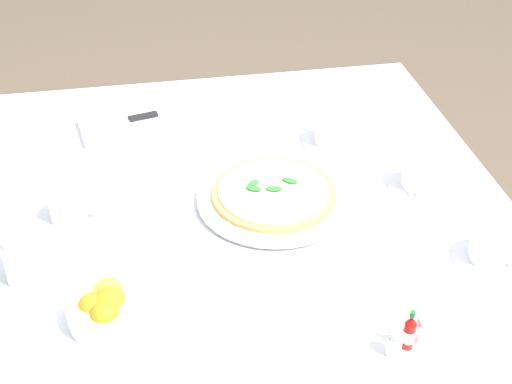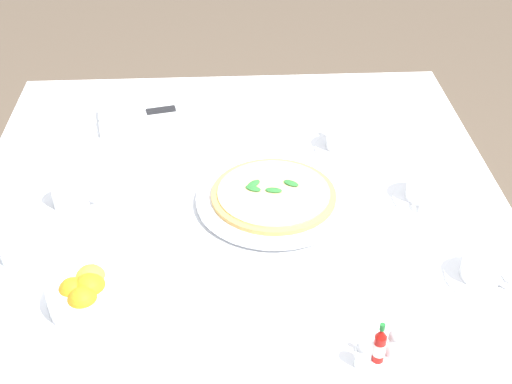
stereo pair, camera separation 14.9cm
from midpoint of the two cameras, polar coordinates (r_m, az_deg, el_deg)
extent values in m
cube|color=white|center=(1.52, 1.39, -0.71)|extent=(1.16, 1.16, 0.02)
cube|color=white|center=(2.08, 0.16, 5.41)|extent=(1.16, 0.01, 0.28)
cube|color=white|center=(1.74, 20.53, -4.02)|extent=(0.01, 1.16, 0.28)
cylinder|color=brown|center=(2.20, 12.98, -0.58)|extent=(0.06, 0.06, 0.73)
cylinder|color=brown|center=(2.16, -12.67, -1.40)|extent=(0.06, 0.06, 0.73)
cylinder|color=white|center=(1.49, 4.31, -0.92)|extent=(0.20, 0.20, 0.01)
cylinder|color=white|center=(1.48, 4.33, -0.64)|extent=(0.33, 0.33, 0.01)
cylinder|color=tan|center=(1.48, 4.34, -0.33)|extent=(0.27, 0.27, 0.01)
cylinder|color=#F4DB8E|center=(1.47, 4.36, -0.11)|extent=(0.24, 0.24, 0.00)
ellipsoid|color=#2D7533|center=(1.49, 5.76, 0.63)|extent=(0.04, 0.04, 0.01)
ellipsoid|color=#2D7533|center=(1.47, 2.65, 0.21)|extent=(0.04, 0.03, 0.01)
ellipsoid|color=#2D7533|center=(1.49, 2.66, 0.60)|extent=(0.04, 0.04, 0.01)
ellipsoid|color=#2D7533|center=(1.47, 4.37, 0.06)|extent=(0.04, 0.02, 0.01)
cylinder|color=white|center=(1.56, 16.23, -0.62)|extent=(0.13, 0.13, 0.01)
cylinder|color=white|center=(1.54, 16.44, 0.40)|extent=(0.08, 0.08, 0.06)
torus|color=white|center=(1.50, 16.61, -0.60)|extent=(0.01, 0.04, 0.03)
cylinder|color=black|center=(1.52, 16.61, 1.24)|extent=(0.07, 0.07, 0.00)
cylinder|color=white|center=(1.69, 9.57, 3.50)|extent=(0.13, 0.13, 0.01)
cylinder|color=white|center=(1.67, 9.69, 4.49)|extent=(0.08, 0.08, 0.06)
torus|color=white|center=(1.70, 8.86, 5.40)|extent=(0.02, 0.04, 0.03)
cylinder|color=black|center=(1.66, 9.78, 5.29)|extent=(0.07, 0.07, 0.00)
cylinder|color=white|center=(1.51, -12.18, -1.15)|extent=(0.13, 0.13, 0.01)
cylinder|color=white|center=(1.49, -12.34, -0.09)|extent=(0.08, 0.08, 0.06)
torus|color=white|center=(1.47, -10.55, -0.20)|extent=(0.04, 0.01, 0.03)
cylinder|color=black|center=(1.47, -12.47, 0.77)|extent=(0.07, 0.07, 0.00)
cylinder|color=white|center=(1.39, 20.90, -6.73)|extent=(0.13, 0.13, 0.01)
cylinder|color=white|center=(1.38, 21.15, -5.85)|extent=(0.08, 0.08, 0.05)
torus|color=white|center=(1.37, 23.06, -6.62)|extent=(0.03, 0.03, 0.03)
cylinder|color=black|center=(1.36, 21.34, -5.17)|extent=(0.07, 0.07, 0.00)
cylinder|color=white|center=(1.37, -16.25, -3.68)|extent=(0.07, 0.07, 0.11)
cylinder|color=silver|center=(1.39, -16.05, -4.63)|extent=(0.06, 0.06, 0.05)
cube|color=white|center=(1.79, -6.95, 6.02)|extent=(0.24, 0.17, 0.02)
cube|color=silver|center=(1.78, -8.58, 6.14)|extent=(0.12, 0.05, 0.01)
cube|color=black|center=(1.79, -5.48, 6.66)|extent=(0.08, 0.03, 0.01)
cylinder|color=white|center=(1.26, -10.19, -8.49)|extent=(0.15, 0.15, 0.04)
sphere|color=orange|center=(1.25, -11.58, -8.13)|extent=(0.05, 0.05, 0.05)
sphere|color=orange|center=(1.23, -10.70, -9.01)|extent=(0.05, 0.05, 0.05)
sphere|color=orange|center=(1.25, -10.22, -8.05)|extent=(0.06, 0.06, 0.06)
sphere|color=yellow|center=(1.27, -10.17, -7.24)|extent=(0.06, 0.06, 0.06)
cylinder|color=#B7140F|center=(1.18, 13.77, -12.55)|extent=(0.02, 0.02, 0.05)
cylinder|color=white|center=(1.18, 13.77, -12.55)|extent=(0.02, 0.02, 0.02)
cone|color=#B7140F|center=(1.16, 14.02, -11.38)|extent=(0.02, 0.02, 0.02)
cylinder|color=#1E722D|center=(1.15, 14.12, -10.90)|extent=(0.01, 0.01, 0.01)
cylinder|color=white|center=(1.18, 12.49, -13.28)|extent=(0.03, 0.03, 0.04)
cylinder|color=white|center=(1.18, 12.45, -13.47)|extent=(0.02, 0.02, 0.03)
sphere|color=silver|center=(1.16, 12.64, -12.50)|extent=(0.02, 0.02, 0.02)
cylinder|color=white|center=(1.20, 14.91, -12.31)|extent=(0.03, 0.03, 0.04)
cylinder|color=#38332D|center=(1.21, 14.86, -12.50)|extent=(0.02, 0.02, 0.03)
sphere|color=silver|center=(1.19, 15.08, -11.54)|extent=(0.02, 0.02, 0.02)
camera|label=1|loc=(0.07, -87.14, 2.07)|focal=48.60mm
camera|label=2|loc=(0.07, 92.86, -2.07)|focal=48.60mm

